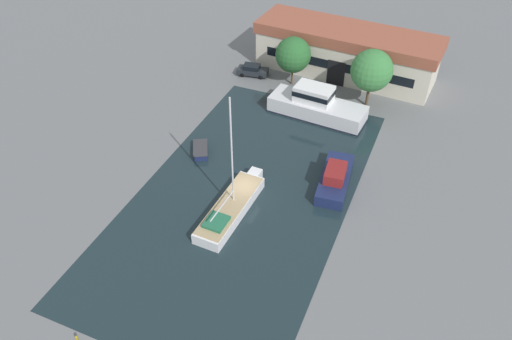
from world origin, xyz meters
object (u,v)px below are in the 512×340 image
at_px(quay_tree_near_building, 293,55).
at_px(small_dinghy, 200,150).
at_px(quay_tree_by_water, 372,70).
at_px(parked_car, 253,70).
at_px(warehouse_building, 346,52).
at_px(motor_cruiser, 316,106).
at_px(sailboat_moored, 231,207).
at_px(cabin_boat, 335,178).

distance_m(quay_tree_near_building, small_dinghy, 18.93).
height_order(quay_tree_near_building, small_dinghy, quay_tree_near_building).
distance_m(quay_tree_by_water, parked_car, 16.61).
bearing_deg(warehouse_building, parked_car, -149.46).
bearing_deg(warehouse_building, motor_cruiser, -87.47).
xyz_separation_m(warehouse_building, sailboat_moored, (-2.60, -30.90, -2.49)).
bearing_deg(small_dinghy, parked_car, 66.95).
bearing_deg(sailboat_moored, motor_cruiser, 85.27).
bearing_deg(sailboat_moored, cabin_boat, 46.43).
xyz_separation_m(warehouse_building, quay_tree_by_water, (4.78, -6.98, 1.64)).
relative_size(sailboat_moored, small_dinghy, 3.51).
xyz_separation_m(small_dinghy, cabin_boat, (15.02, 0.60, 0.50)).
distance_m(quay_tree_near_building, motor_cruiser, 8.52).
relative_size(warehouse_building, small_dinghy, 6.98).
distance_m(warehouse_building, quay_tree_by_water, 8.62).
bearing_deg(warehouse_building, small_dinghy, -108.13).
bearing_deg(quay_tree_by_water, parked_car, 175.13).
bearing_deg(motor_cruiser, small_dinghy, 146.49).
xyz_separation_m(quay_tree_by_water, small_dinghy, (-14.47, -16.76, -4.45)).
height_order(motor_cruiser, cabin_boat, motor_cruiser).
distance_m(quay_tree_by_water, cabin_boat, 16.65).
relative_size(parked_car, cabin_boat, 0.56).
bearing_deg(cabin_boat, motor_cruiser, 110.37).
height_order(warehouse_building, quay_tree_by_water, quay_tree_by_water).
distance_m(warehouse_building, sailboat_moored, 31.11).
xyz_separation_m(warehouse_building, small_dinghy, (-9.69, -23.75, -2.81)).
height_order(warehouse_building, quay_tree_near_building, quay_tree_near_building).
bearing_deg(parked_car, motor_cruiser, 51.72).
bearing_deg(quay_tree_near_building, warehouse_building, 45.48).
bearing_deg(sailboat_moored, quay_tree_near_building, 98.82).
height_order(warehouse_building, motor_cruiser, warehouse_building).
distance_m(parked_car, cabin_boat, 24.15).
relative_size(quay_tree_by_water, motor_cruiser, 0.62).
relative_size(motor_cruiser, small_dinghy, 3.37).
height_order(parked_car, motor_cruiser, motor_cruiser).
bearing_deg(motor_cruiser, sailboat_moored, 177.71).
bearing_deg(motor_cruiser, cabin_boat, -149.10).
bearing_deg(quay_tree_near_building, small_dinghy, -102.81).
xyz_separation_m(quay_tree_by_water, sailboat_moored, (-7.38, -23.92, -4.13)).
xyz_separation_m(quay_tree_near_building, cabin_boat, (10.91, -17.47, -3.34)).
height_order(motor_cruiser, small_dinghy, motor_cruiser).
height_order(warehouse_building, cabin_boat, warehouse_building).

